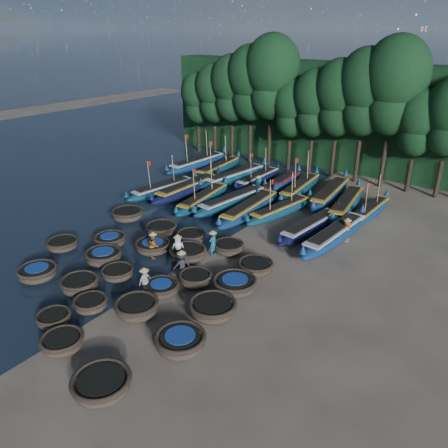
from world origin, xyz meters
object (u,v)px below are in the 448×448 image
Objects in this scene: coracle_24 at (256,266)px; long_boat_1 at (163,189)px; coracle_20 at (128,214)px; fisherman_3 at (182,264)px; long_boat_3 at (203,199)px; coracle_14 at (213,308)px; long_boat_7 at (311,227)px; coracle_19 at (235,284)px; long_boat_12 at (258,179)px; long_boat_15 at (330,194)px; coracle_4 at (101,384)px; long_boat_2 at (188,188)px; coracle_7 at (91,304)px; coracle_6 at (80,284)px; fisherman_2 at (154,244)px; fisherman_1 at (213,242)px; coracle_3 at (62,342)px; long_boat_14 at (300,188)px; coracle_9 at (180,341)px; coracle_10 at (63,244)px; coracle_23 at (229,247)px; coracle_22 at (191,237)px; long_boat_8 at (335,235)px; fisherman_5 at (258,186)px; long_boat_5 at (250,208)px; fisherman_4 at (145,280)px; long_boat_17 at (370,211)px; fisherman_6 at (347,229)px; coracle_11 at (104,256)px; coracle_16 at (153,246)px; coracle_13 at (161,288)px; fisherman_0 at (178,247)px; long_boat_9 at (198,163)px; coracle_5 at (38,272)px; long_boat_10 at (218,168)px; coracle_18 at (196,278)px; coracle_2 at (54,318)px; long_boat_11 at (235,177)px; long_boat_16 at (346,204)px; coracle_21 at (161,229)px; long_boat_6 at (281,210)px; long_boat_4 at (232,201)px.

long_boat_1 is (-13.16, 6.25, 0.12)m from coracle_24.
fisherman_3 reaches higher than coracle_20.
long_boat_3 is at bearing 65.40° from coracle_20.
long_boat_7 is (-0.38, 11.43, 0.04)m from coracle_14.
coracle_19 is 0.35× the size of long_boat_12.
long_boat_15 is at bearing 108.92° from long_boat_7.
coracle_4 is 0.31× the size of long_boat_2.
long_boat_12 reaches higher than coracle_7.
fisherman_2 reaches higher than coracle_6.
fisherman_1 is (9.95, -6.08, 0.39)m from long_boat_1.
long_boat_1 reaches higher than coracle_3.
coracle_6 is 20.59m from long_boat_14.
long_boat_2 reaches higher than coracle_9.
coracle_23 is (8.72, 5.81, 0.01)m from coracle_10.
long_boat_14 is (1.42, 12.53, 0.12)m from coracle_22.
long_boat_8 is 9.62m from fisherman_5.
coracle_23 is 10.34m from fisherman_5.
coracle_7 is at bearing -92.05° from long_boat_5.
fisherman_4 is (9.71, -11.57, 0.31)m from long_boat_1.
long_boat_8 is at bearing 64.71° from coracle_7.
coracle_19 is 6.36m from coracle_22.
fisherman_6 is (0.10, -4.77, 0.34)m from long_boat_17.
coracle_4 is at bearing -40.01° from coracle_11.
long_boat_17 is at bearing 57.51° from coracle_11.
fisherman_4 is 13.70m from fisherman_6.
long_boat_15 is at bearing 70.92° from coracle_16.
coracle_23 reaches higher than coracle_13.
long_boat_14 is at bearing 38.32° from fisherman_0.
coracle_10 is 0.98× the size of coracle_16.
coracle_6 reaches higher than coracle_10.
long_boat_9 is at bearing 115.76° from long_boat_1.
coracle_7 is at bearing -1.62° from coracle_5.
long_boat_10 is at bearing -114.90° from fisherman_3.
coracle_18 is 0.65× the size of coracle_20.
coracle_16 is 4.75m from fisherman_4.
long_boat_12 is at bearing -149.24° from fisherman_1.
coracle_2 is at bearing -61.45° from coracle_6.
long_boat_7 is 7.77m from fisherman_5.
long_boat_2 is at bearing 118.48° from coracle_16.
coracle_13 is at bearing 24.49° from coracle_5.
fisherman_5 is at bearing -131.37° from fisherman_3.
coracle_22 is at bearing -60.15° from long_boat_11.
long_boat_16 is (13.77, 5.70, 0.07)m from long_boat_1.
long_boat_6 is (4.96, 7.55, 0.09)m from coracle_21.
coracle_14 is at bearing -51.17° from long_boat_4.
coracle_9 is 16.79m from long_boat_4.
coracle_23 is 0.26× the size of long_boat_1.
coracle_23 is at bearing -18.57° from long_boat_1.
coracle_5 is (-6.16, 2.74, 0.04)m from coracle_3.
long_boat_11 is (-11.10, 19.96, 0.11)m from coracle_9.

